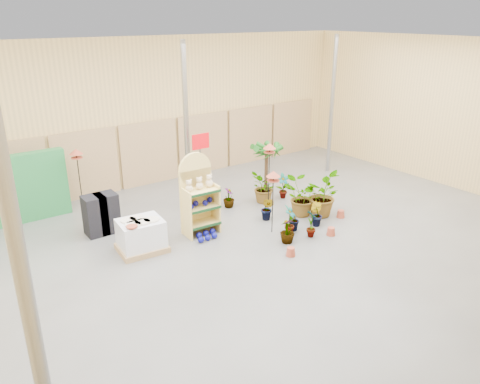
# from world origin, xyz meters

# --- Properties ---
(room) EXTENTS (15.20, 12.10, 4.70)m
(room) POSITION_xyz_m (0.00, 0.91, 2.21)
(room) COLOR #545453
(room) RESTS_ON ground
(display_shelf) EXTENTS (0.87, 0.58, 2.03)m
(display_shelf) POSITION_xyz_m (-0.61, 1.99, 0.93)
(display_shelf) COLOR #DCBE66
(display_shelf) RESTS_ON ground
(teddy_bears) EXTENTS (0.75, 0.19, 0.31)m
(teddy_bears) POSITION_xyz_m (-0.59, 1.90, 1.28)
(teddy_bears) COLOR beige
(teddy_bears) RESTS_ON display_shelf
(gazing_balls_shelf) EXTENTS (0.75, 0.25, 0.14)m
(gazing_balls_shelf) POSITION_xyz_m (-0.61, 1.88, 0.80)
(gazing_balls_shelf) COLOR #0C0D7D
(gazing_balls_shelf) RESTS_ON display_shelf
(gazing_balls_floor) EXTENTS (0.63, 0.39, 0.15)m
(gazing_balls_floor) POSITION_xyz_m (-0.66, 1.55, 0.07)
(gazing_balls_floor) COLOR #0C0D7D
(gazing_balls_floor) RESTS_ON ground
(pallet_stack) EXTENTS (1.13, 0.97, 0.78)m
(pallet_stack) POSITION_xyz_m (-2.19, 1.90, 0.38)
(pallet_stack) COLOR #9D7A50
(pallet_stack) RESTS_ON ground
(charcoal_planters) EXTENTS (0.80, 0.50, 1.00)m
(charcoal_planters) POSITION_xyz_m (-2.58, 3.33, 0.50)
(charcoal_planters) COLOR black
(charcoal_planters) RESTS_ON ground
(trellis_stock) EXTENTS (2.00, 0.30, 1.80)m
(trellis_stock) POSITION_xyz_m (-3.80, 5.20, 0.90)
(trellis_stock) COLOR #217639
(trellis_stock) RESTS_ON ground
(offer_sign) EXTENTS (0.50, 0.08, 2.20)m
(offer_sign) POSITION_xyz_m (0.10, 2.98, 1.57)
(offer_sign) COLOR gray
(offer_sign) RESTS_ON ground
(bird_table_front) EXTENTS (0.34, 0.34, 1.61)m
(bird_table_front) POSITION_xyz_m (0.83, 0.88, 1.49)
(bird_table_front) COLOR black
(bird_table_front) RESTS_ON ground
(bird_table_right) EXTENTS (0.34, 0.34, 1.94)m
(bird_table_right) POSITION_xyz_m (1.56, 1.93, 1.80)
(bird_table_right) COLOR black
(bird_table_right) RESTS_ON ground
(bird_table_back) EXTENTS (0.34, 0.34, 1.86)m
(bird_table_back) POSITION_xyz_m (-2.60, 4.67, 1.72)
(bird_table_back) COLOR black
(bird_table_back) RESTS_ON ground
(palm) EXTENTS (0.70, 0.70, 1.81)m
(palm) POSITION_xyz_m (2.01, 2.58, 1.55)
(palm) COLOR #3E2819
(palm) RESTS_ON ground
(potted_plant_0) EXTENTS (0.49, 0.45, 0.76)m
(potted_plant_0) POSITION_xyz_m (1.11, 0.54, 0.38)
(potted_plant_0) COLOR #144911
(potted_plant_0) RESTS_ON ground
(potted_plant_1) EXTENTS (0.43, 0.42, 0.61)m
(potted_plant_1) POSITION_xyz_m (1.31, 0.62, 0.31)
(potted_plant_1) COLOR #144911
(potted_plant_1) RESTS_ON ground
(potted_plant_2) EXTENTS (1.23, 1.23, 1.04)m
(potted_plant_2) POSITION_xyz_m (2.10, 1.24, 0.52)
(potted_plant_2) COLOR #144911
(potted_plant_2) RESTS_ON ground
(potted_plant_4) EXTENTS (0.46, 0.39, 0.75)m
(potted_plant_4) POSITION_xyz_m (2.56, 2.48, 0.38)
(potted_plant_4) COLOR #144911
(potted_plant_4) RESTS_ON ground
(potted_plant_5) EXTENTS (0.40, 0.43, 0.64)m
(potted_plant_5) POSITION_xyz_m (1.21, 1.52, 0.32)
(potted_plant_5) COLOR #144911
(potted_plant_5) RESTS_ON ground
(potted_plant_6) EXTENTS (1.08, 1.09, 0.91)m
(potted_plant_6) POSITION_xyz_m (1.89, 2.51, 0.46)
(potted_plant_6) COLOR #144911
(potted_plant_6) RESTS_ON ground
(potted_plant_7) EXTENTS (0.35, 0.35, 0.62)m
(potted_plant_7) POSITION_xyz_m (0.77, 0.24, 0.31)
(potted_plant_7) COLOR #144911
(potted_plant_7) RESTS_ON ground
(potted_plant_8) EXTENTS (0.32, 0.42, 0.72)m
(potted_plant_8) POSITION_xyz_m (1.44, 0.12, 0.36)
(potted_plant_8) COLOR #144911
(potted_plant_8) RESTS_ON ground
(potted_plant_9) EXTENTS (0.30, 0.36, 0.61)m
(potted_plant_9) POSITION_xyz_m (2.00, 0.54, 0.31)
(potted_plant_9) COLOR #144911
(potted_plant_9) RESTS_ON ground
(potted_plant_10) EXTENTS (1.39, 1.39, 1.17)m
(potted_plant_10) POSITION_xyz_m (2.57, 0.96, 0.58)
(potted_plant_10) COLOR #144911
(potted_plant_10) RESTS_ON ground
(potted_plant_11) EXTENTS (0.44, 0.44, 0.57)m
(potted_plant_11) POSITION_xyz_m (0.88, 2.83, 0.28)
(potted_plant_11) COLOR #144911
(potted_plant_11) RESTS_ON ground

